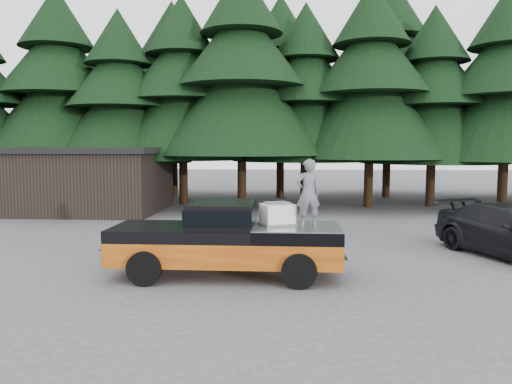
# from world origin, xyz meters

# --- Properties ---
(ground) EXTENTS (120.00, 120.00, 0.00)m
(ground) POSITION_xyz_m (0.00, 0.00, 0.00)
(ground) COLOR #454547
(ground) RESTS_ON ground
(pickup_truck) EXTENTS (6.00, 2.04, 1.33)m
(pickup_truck) POSITION_xyz_m (0.06, -0.40, 0.67)
(pickup_truck) COLOR orange
(pickup_truck) RESTS_ON ground
(truck_cab) EXTENTS (1.66, 1.90, 0.59)m
(truck_cab) POSITION_xyz_m (-0.04, -0.40, 1.62)
(truck_cab) COLOR black
(truck_cab) RESTS_ON pickup_truck
(air_compressor) EXTENTS (0.96, 0.89, 0.53)m
(air_compressor) POSITION_xyz_m (1.37, -0.30, 1.59)
(air_compressor) COLOR silver
(air_compressor) RESTS_ON pickup_truck
(man_on_bed) EXTENTS (0.71, 0.56, 1.70)m
(man_on_bed) POSITION_xyz_m (2.14, -0.50, 2.18)
(man_on_bed) COLOR #5B5D63
(man_on_bed) RESTS_ON pickup_truck
(utility_building) EXTENTS (8.40, 6.40, 3.30)m
(utility_building) POSITION_xyz_m (-9.00, 12.00, 1.67)
(utility_building) COLOR black
(utility_building) RESTS_ON ground
(treeline) EXTENTS (60.15, 16.05, 17.50)m
(treeline) POSITION_xyz_m (0.42, 17.20, 7.72)
(treeline) COLOR black
(treeline) RESTS_ON ground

